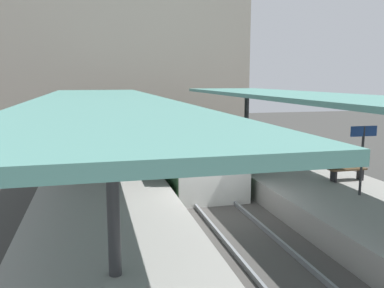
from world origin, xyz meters
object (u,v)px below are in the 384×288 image
object	(u,v)px
platform_bench	(346,168)
passenger_near_bench	(243,137)
commuter_train	(179,139)
platform_sign	(363,145)

from	to	relation	value
platform_bench	passenger_near_bench	distance (m)	5.94
commuter_train	passenger_near_bench	distance (m)	3.18
commuter_train	platform_sign	world-z (taller)	commuter_train
commuter_train	platform_bench	distance (m)	8.28
commuter_train	platform_sign	xyz separation A→B (m)	(4.07, -8.52, 0.90)
commuter_train	platform_sign	bearing A→B (deg)	-64.48
commuter_train	platform_bench	bearing A→B (deg)	-54.61
platform_bench	passenger_near_bench	xyz separation A→B (m)	(-1.81, 5.64, 0.42)
commuter_train	platform_bench	xyz separation A→B (m)	(4.79, -6.75, -0.26)
commuter_train	platform_bench	size ratio (longest dim) A/B	8.85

